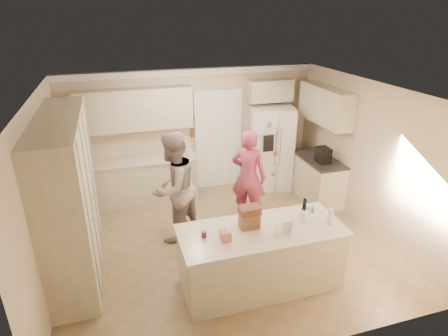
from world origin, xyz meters
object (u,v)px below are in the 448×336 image
object	(u,v)px
teen_girl	(249,176)
dollhouse_body	(249,220)
island_base	(261,259)
utensil_crock	(304,216)
coffee_maker	(323,155)
refrigerator	(271,148)
teen_boy	(173,188)
tissue_box	(226,235)

from	to	relation	value
teen_girl	dollhouse_body	bearing A→B (deg)	107.92
island_base	utensil_crock	bearing A→B (deg)	4.40
island_base	dollhouse_body	world-z (taller)	dollhouse_body
coffee_maker	dollhouse_body	xyz separation A→B (m)	(-2.20, -1.80, -0.03)
refrigerator	dollhouse_body	bearing A→B (deg)	-104.44
utensil_crock	teen_boy	xyz separation A→B (m)	(-1.59, 1.51, -0.04)
refrigerator	dollhouse_body	distance (m)	3.31
island_base	utensil_crock	size ratio (longest dim) A/B	14.67
island_base	teen_girl	world-z (taller)	teen_girl
island_base	dollhouse_body	distance (m)	0.62
dollhouse_body	refrigerator	bearing A→B (deg)	61.42
dollhouse_body	tissue_box	bearing A→B (deg)	-153.43
coffee_maker	teen_girl	size ratio (longest dim) A/B	0.17
tissue_box	dollhouse_body	bearing A→B (deg)	26.57
refrigerator	island_base	xyz separation A→B (m)	(-1.43, -3.00, -0.46)
tissue_box	dollhouse_body	distance (m)	0.45
utensil_crock	teen_boy	distance (m)	2.19
coffee_maker	dollhouse_body	size ratio (longest dim) A/B	1.15
refrigerator	island_base	distance (m)	3.36
coffee_maker	island_base	world-z (taller)	coffee_maker
tissue_box	teen_girl	size ratio (longest dim) A/B	0.08
tissue_box	teen_boy	distance (m)	1.70
tissue_box	teen_girl	bearing A→B (deg)	61.55
teen_boy	island_base	bearing A→B (deg)	78.86
refrigerator	island_base	bearing A→B (deg)	-101.34
teen_boy	teen_girl	size ratio (longest dim) A/B	1.08
teen_boy	teen_girl	world-z (taller)	teen_boy
refrigerator	teen_girl	distance (m)	1.56
tissue_box	island_base	bearing A→B (deg)	10.30
coffee_maker	teen_boy	distance (m)	3.01
refrigerator	tissue_box	distance (m)	3.68
refrigerator	dollhouse_body	world-z (taller)	refrigerator
tissue_box	refrigerator	bearing A→B (deg)	57.44
coffee_maker	island_base	xyz separation A→B (m)	(-2.05, -1.90, -0.63)
utensil_crock	dollhouse_body	bearing A→B (deg)	176.42
refrigerator	tissue_box	xyz separation A→B (m)	(-1.98, -3.10, 0.10)
utensil_crock	teen_girl	bearing A→B (deg)	96.18
tissue_box	teen_girl	xyz separation A→B (m)	(1.01, 1.87, -0.11)
teen_boy	teen_girl	xyz separation A→B (m)	(1.41, 0.21, -0.07)
utensil_crock	teen_girl	xyz separation A→B (m)	(-0.19, 1.72, -0.12)
dollhouse_body	utensil_crock	bearing A→B (deg)	-3.58
tissue_box	dollhouse_body	world-z (taller)	dollhouse_body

